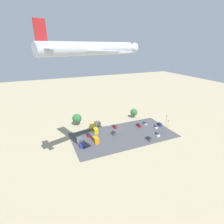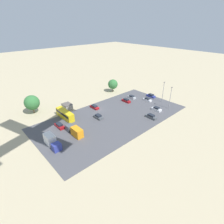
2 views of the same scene
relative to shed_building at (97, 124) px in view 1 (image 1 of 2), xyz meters
The scene contains 20 objects.
ground_plane 13.45m from the shed_building, 138.82° to the left, with size 400.00×400.00×0.00m, color tan.
parking_lot_surface 21.04m from the shed_building, 118.65° to the left, with size 60.52×30.79×0.08m.
shed_building is the anchor object (origin of this frame).
bus 7.73m from the shed_building, 54.31° to the left, with size 2.49×10.14×3.22m.
parked_car_0 37.59m from the shed_building, 151.76° to the left, with size 1.74×4.22×1.42m.
parked_car_1 14.50m from the shed_building, 49.20° to the left, with size 1.86×4.75×1.54m.
parked_car_2 38.50m from the shed_building, 135.91° to the left, with size 1.96×4.20×1.58m.
parked_car_3 35.71m from the shed_building, 124.95° to the left, with size 1.84×4.64×1.57m.
parked_car_4 16.10m from the shed_building, 107.82° to the left, with size 2.00×4.07×1.61m.
parked_car_5 41.58m from the shed_building, 157.17° to the left, with size 1.93×4.47×1.52m.
parked_car_6 11.75m from the shed_building, 142.81° to the left, with size 1.87×4.60×1.43m.
parked_car_7 27.29m from the shed_building, 154.25° to the left, with size 1.71×4.50×1.60m.
parked_car_8 31.73m from the shed_building, 160.50° to the left, with size 1.96×4.12×1.40m.
parked_truck_0 24.88m from the shed_building, 49.59° to the left, with size 2.46×7.48×3.32m.
parked_truck_1 20.19m from the shed_building, 67.48° to the left, with size 2.31×8.16×2.98m.
tree_near_shed 14.07m from the shed_building, 28.42° to the right, with size 6.08×6.08×7.82m.
tree_apron_mid 29.39m from the shed_building, behind, with size 5.18×5.18×6.86m.
light_pole_lot_centre 43.92m from the shed_building, 147.71° to the left, with size 0.90×0.28×9.82m.
light_pole_lot_edge 44.53m from the shed_building, 138.71° to the left, with size 0.90×0.28×9.77m.
airplane 65.49m from the shed_building, 71.50° to the left, with size 38.12×31.68×9.46m.
Camera 1 is at (43.29, 91.51, 50.21)m, focal length 28.00 mm.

